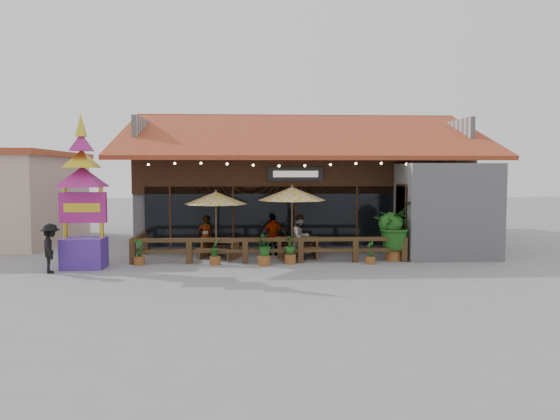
{
  "coord_description": "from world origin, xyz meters",
  "views": [
    {
      "loc": [
        -2.3,
        -19.98,
        3.28
      ],
      "look_at": [
        -1.14,
        1.5,
        1.78
      ],
      "focal_mm": 35.0,
      "sensor_mm": 36.0,
      "label": 1
    }
  ],
  "objects": [
    {
      "name": "ground",
      "position": [
        0.0,
        0.0,
        0.0
      ],
      "size": [
        100.0,
        100.0,
        0.0
      ],
      "primitive_type": "plane",
      "color": "gray",
      "rests_on": "ground"
    },
    {
      "name": "tropical_plant",
      "position": [
        2.99,
        -0.2,
        1.27
      ],
      "size": [
        2.0,
        2.08,
        2.22
      ],
      "color": "brown",
      "rests_on": "ground"
    },
    {
      "name": "planter_e",
      "position": [
        1.96,
        -0.92,
        0.35
      ],
      "size": [
        0.34,
        0.34,
        0.83
      ],
      "color": "brown",
      "rests_on": "ground"
    },
    {
      "name": "picnic_table_right",
      "position": [
        -0.51,
        0.68,
        0.52
      ],
      "size": [
        1.66,
        1.45,
        0.77
      ],
      "color": "brown",
      "rests_on": "ground"
    },
    {
      "name": "planter_c",
      "position": [
        -1.84,
        -1.02,
        0.61
      ],
      "size": [
        0.86,
        0.84,
        1.08
      ],
      "color": "brown",
      "rests_on": "ground"
    },
    {
      "name": "diner_c",
      "position": [
        -1.41,
        1.28,
        0.81
      ],
      "size": [
        0.97,
        0.44,
        1.62
      ],
      "primitive_type": "imported",
      "rotation": [
        0.0,
        0.0,
        3.19
      ],
      "color": "#3B2113",
      "rests_on": "ground"
    },
    {
      "name": "planter_a",
      "position": [
        -6.24,
        -0.66,
        0.39
      ],
      "size": [
        0.38,
        0.38,
        0.93
      ],
      "color": "brown",
      "rests_on": "ground"
    },
    {
      "name": "diner_b",
      "position": [
        -0.45,
        0.02,
        0.85
      ],
      "size": [
        1.05,
        1.02,
        1.7
      ],
      "primitive_type": "imported",
      "rotation": [
        0.0,
        0.0,
        0.68
      ],
      "color": "#3B2113",
      "rests_on": "ground"
    },
    {
      "name": "diner_a",
      "position": [
        -4.09,
        1.49,
        0.77
      ],
      "size": [
        0.62,
        0.47,
        1.53
      ],
      "primitive_type": "imported",
      "rotation": [
        0.0,
        0.0,
        3.34
      ],
      "color": "#3B2113",
      "rests_on": "ground"
    },
    {
      "name": "patio_railing",
      "position": [
        -2.25,
        -0.27,
        0.61
      ],
      "size": [
        10.0,
        2.6,
        0.92
      ],
      "color": "#4B331B",
      "rests_on": "ground"
    },
    {
      "name": "umbrella_right",
      "position": [
        -0.71,
        0.81,
        2.44
      ],
      "size": [
        2.72,
        2.72,
        2.79
      ],
      "color": "brown",
      "rests_on": "ground"
    },
    {
      "name": "restaurant_building",
      "position": [
        0.26,
        6.61,
        2.21
      ],
      "size": [
        15.5,
        14.73,
        6.09
      ],
      "color": "#ABAAB0",
      "rests_on": "ground"
    },
    {
      "name": "pedestrian",
      "position": [
        -8.79,
        -2.05,
        0.81
      ],
      "size": [
        0.91,
        1.18,
        1.62
      ],
      "primitive_type": "imported",
      "rotation": [
        0.0,
        0.0,
        1.91
      ],
      "color": "black",
      "rests_on": "ground"
    },
    {
      "name": "planter_b",
      "position": [
        -3.56,
        -0.78,
        0.42
      ],
      "size": [
        0.41,
        0.44,
        0.94
      ],
      "color": "brown",
      "rests_on": "ground"
    },
    {
      "name": "planter_d",
      "position": [
        -0.89,
        -0.69,
        0.5
      ],
      "size": [
        0.53,
        0.53,
        1.04
      ],
      "color": "brown",
      "rests_on": "ground"
    },
    {
      "name": "thai_sign_tower",
      "position": [
        -7.97,
        -1.23,
        2.98
      ],
      "size": [
        2.08,
        2.08,
        5.63
      ],
      "color": "#4D2997",
      "rests_on": "ground"
    },
    {
      "name": "umbrella_left",
      "position": [
        -3.63,
        1.03,
        2.27
      ],
      "size": [
        2.55,
        2.55,
        2.6
      ],
      "color": "brown",
      "rests_on": "ground"
    },
    {
      "name": "picnic_table_left",
      "position": [
        -3.47,
        0.75,
        0.46
      ],
      "size": [
        1.79,
        1.68,
        0.69
      ],
      "color": "brown",
      "rests_on": "ground"
    }
  ]
}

